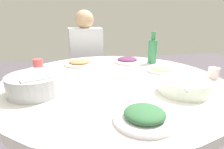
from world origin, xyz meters
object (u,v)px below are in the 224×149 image
at_px(rice_bowl, 36,84).
at_px(dish_noodles, 162,70).
at_px(soup_bowl, 184,86).
at_px(diner_left, 86,53).
at_px(dish_eggplant, 127,60).
at_px(green_bottle, 152,51).
at_px(tea_cup_near, 214,73).
at_px(dish_tofu_braise, 79,63).
at_px(dish_greens, 144,116).
at_px(round_dining_table, 113,98).
at_px(tea_cup_far, 38,64).
at_px(stool_for_diner_left, 88,98).

relative_size(rice_bowl, dish_noodles, 1.41).
distance_m(soup_bowl, diner_left, 1.29).
bearing_deg(dish_noodles, diner_left, -150.54).
bearing_deg(dish_eggplant, green_bottle, 75.64).
height_order(green_bottle, diner_left, diner_left).
bearing_deg(diner_left, tea_cup_near, 34.98).
height_order(dish_tofu_braise, dish_greens, dish_greens).
distance_m(dish_tofu_braise, dish_noodles, 0.64).
height_order(dish_eggplant, tea_cup_near, tea_cup_near).
bearing_deg(round_dining_table, dish_noodles, 105.59).
distance_m(green_bottle, tea_cup_far, 0.89).
xyz_separation_m(dish_greens, tea_cup_far, (-0.84, -0.52, 0.01)).
xyz_separation_m(round_dining_table, dish_noodles, (-0.10, 0.37, 0.14)).
distance_m(green_bottle, tea_cup_near, 0.50).
xyz_separation_m(rice_bowl, dish_eggplant, (-0.53, 0.63, -0.03)).
height_order(green_bottle, tea_cup_far, green_bottle).
xyz_separation_m(rice_bowl, diner_left, (-1.08, 0.32, -0.07)).
xyz_separation_m(green_bottle, diner_left, (-0.60, -0.51, -0.12)).
relative_size(green_bottle, tea_cup_near, 3.71).
bearing_deg(dish_eggplant, dish_tofu_braise, -90.19).
bearing_deg(green_bottle, soup_bowl, -7.29).
xyz_separation_m(soup_bowl, dish_noodles, (-0.37, 0.05, -0.02)).
height_order(dish_noodles, stool_for_diner_left, dish_noodles).
bearing_deg(tea_cup_near, dish_greens, -56.77).
bearing_deg(tea_cup_far, green_bottle, 90.01).
relative_size(round_dining_table, dish_noodles, 6.80).
height_order(rice_bowl, dish_greens, rice_bowl).
distance_m(soup_bowl, tea_cup_far, 1.02).
height_order(rice_bowl, dish_eggplant, rice_bowl).
bearing_deg(round_dining_table, dish_tofu_braise, -154.00).
relative_size(rice_bowl, stool_for_diner_left, 0.65).
relative_size(dish_noodles, stool_for_diner_left, 0.46).
bearing_deg(rice_bowl, tea_cup_near, 91.77).
bearing_deg(green_bottle, tea_cup_far, -89.99).
bearing_deg(diner_left, rice_bowl, -16.40).
height_order(soup_bowl, green_bottle, green_bottle).
distance_m(soup_bowl, dish_greens, 0.37).
bearing_deg(dish_noodles, round_dining_table, -74.41).
distance_m(dish_greens, dish_eggplant, 0.91).
relative_size(round_dining_table, rice_bowl, 4.84).
height_order(tea_cup_near, tea_cup_far, tea_cup_far).
distance_m(rice_bowl, dish_greens, 0.58).
bearing_deg(tea_cup_far, diner_left, 147.36).
distance_m(tea_cup_near, diner_left, 1.28).
bearing_deg(rice_bowl, dish_tofu_braise, 156.09).
bearing_deg(diner_left, dish_noodles, 29.46).
distance_m(dish_noodles, dish_greens, 0.69).
bearing_deg(tea_cup_near, round_dining_table, -98.93).
distance_m(dish_tofu_braise, tea_cup_near, 0.96).
height_order(dish_greens, green_bottle, green_bottle).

